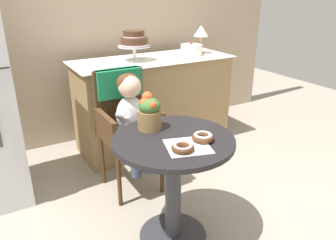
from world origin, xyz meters
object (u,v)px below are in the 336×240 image
Objects in this scene: flower_vase at (149,112)px; donut_front at (183,147)px; donut_mid at (203,137)px; cafe_table at (173,170)px; round_layer_cake at (191,50)px; wicker_chair at (124,111)px; tiered_cake_stand at (134,41)px; seated_child at (132,112)px; table_lamp at (201,32)px.

donut_front is at bearing -87.78° from flower_vase.
donut_front is 0.17m from donut_mid.
round_layer_cake reaches higher than cafe_table.
wicker_chair reaches higher than cafe_table.
donut_front is 0.42× the size of tiered_cake_stand.
seated_child is 0.45m from flower_vase.
cafe_table is 5.78× the size of donut_front.
tiered_cake_stand is at bearing 63.26° from seated_child.
seated_child is 2.42× the size of tiered_cake_stand.
round_layer_cake reaches higher than donut_front.
wicker_chair is 7.55× the size of donut_mid.
cafe_table is 0.29m from donut_mid.
wicker_chair is at bearing -153.97° from table_lamp.
donut_mid is at bearing -124.66° from table_lamp.
cafe_table is 1.47m from tiered_cake_stand.
donut_front is 0.37m from flower_vase.
table_lamp is (1.09, 0.53, 0.48)m from wicker_chair.
table_lamp reaches higher than tiered_cake_stand.
table_lamp is (1.10, 1.30, 0.61)m from cafe_table.
seated_child is at bearing -147.75° from table_lamp.
tiered_cake_stand reaches higher than seated_child.
donut_front is at bearing -163.83° from donut_mid.
donut_mid reaches higher than cafe_table.
donut_mid is at bearing -60.02° from flower_vase.
seated_child is 5.75× the size of donut_mid.
donut_mid is 0.59× the size of round_layer_cake.
flower_vase is (-0.07, -0.42, 0.15)m from seated_child.
flower_vase is 1.63m from table_lamp.
seated_child is (0.01, 0.61, 0.17)m from cafe_table.
donut_front is 0.53× the size of flower_vase.
tiered_cake_stand is at bearing 74.69° from donut_front.
seated_child reaches higher than donut_front.
seated_child is at bearing -116.74° from tiered_cake_stand.
round_layer_cake reaches higher than flower_vase.
donut_front is at bearing -93.95° from seated_child.
table_lamp is at bearing -0.15° from tiered_cake_stand.
donut_front is 0.99× the size of donut_mid.
round_layer_cake is (0.97, 1.27, 0.45)m from cafe_table.
tiered_cake_stand reaches higher than flower_vase.
tiered_cake_stand reaches higher than donut_mid.
table_lamp is (0.98, 1.42, 0.37)m from donut_mid.
flower_vase is at bearing -98.76° from wicker_chair.
donut_front reaches higher than cafe_table.
tiered_cake_stand is (0.36, 1.30, 0.57)m from cafe_table.
donut_front is 0.58× the size of round_layer_cake.
wicker_chair reaches higher than donut_front.
cafe_table is at bearing -105.42° from tiered_cake_stand.
seated_child is 0.78m from donut_front.
seated_child is at bearing 89.01° from cafe_table.
donut_mid is 0.54× the size of flower_vase.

